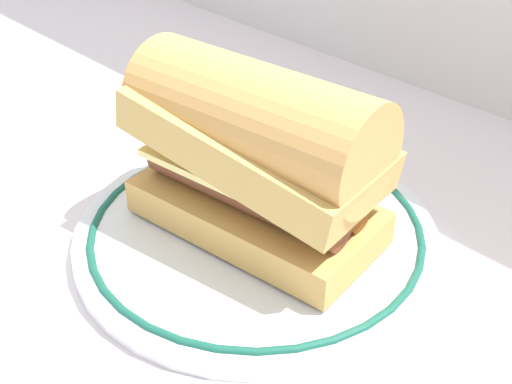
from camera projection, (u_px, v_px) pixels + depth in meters
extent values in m
plane|color=silver|center=(260.00, 231.00, 0.52)|extent=(1.50, 1.50, 0.00)
cylinder|color=white|center=(256.00, 235.00, 0.51)|extent=(0.27, 0.27, 0.01)
torus|color=#195947|center=(256.00, 229.00, 0.50)|extent=(0.25, 0.25, 0.01)
cube|color=tan|center=(256.00, 211.00, 0.49)|extent=(0.19, 0.11, 0.03)
cylinder|color=brown|center=(243.00, 190.00, 0.47)|extent=(0.16, 0.05, 0.03)
cylinder|color=brown|center=(268.00, 172.00, 0.49)|extent=(0.16, 0.05, 0.03)
cube|color=#EAD67A|center=(256.00, 161.00, 0.47)|extent=(0.16, 0.10, 0.01)
cube|color=tan|center=(256.00, 139.00, 0.46)|extent=(0.19, 0.11, 0.06)
cylinder|color=tan|center=(256.00, 120.00, 0.45)|extent=(0.19, 0.10, 0.08)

